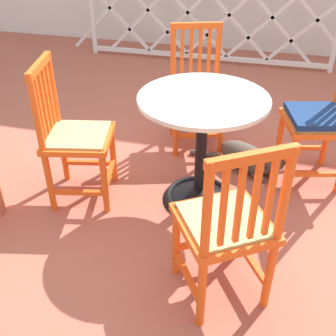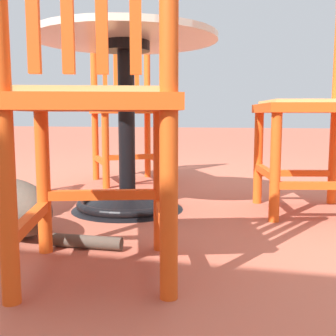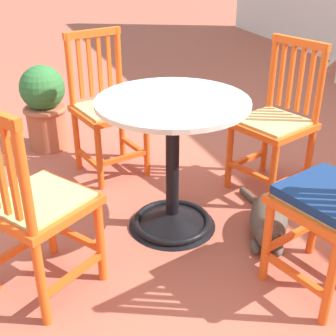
# 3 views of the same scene
# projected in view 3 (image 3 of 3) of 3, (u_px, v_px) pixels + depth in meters

# --- Properties ---
(ground_plane) EXTENTS (24.00, 24.00, 0.00)m
(ground_plane) POSITION_uv_depth(u_px,v_px,m) (166.00, 222.00, 2.58)
(ground_plane) COLOR #AD5642
(cafe_table) EXTENTS (0.76, 0.76, 0.73)m
(cafe_table) POSITION_uv_depth(u_px,v_px,m) (172.00, 180.00, 2.42)
(cafe_table) COLOR black
(cafe_table) RESTS_ON ground_plane
(orange_chair_tucked_in) EXTENTS (0.49, 0.49, 0.91)m
(orange_chair_tucked_in) POSITION_uv_depth(u_px,v_px,m) (335.00, 203.00, 1.91)
(orange_chair_tucked_in) COLOR #EA5619
(orange_chair_tucked_in) RESTS_ON ground_plane
(orange_chair_near_fence) EXTENTS (0.50, 0.50, 0.91)m
(orange_chair_near_fence) POSITION_uv_depth(u_px,v_px,m) (276.00, 123.00, 2.73)
(orange_chair_near_fence) COLOR #EA5619
(orange_chair_near_fence) RESTS_ON ground_plane
(orange_chair_facing_out) EXTENTS (0.47, 0.47, 0.91)m
(orange_chair_facing_out) POSITION_uv_depth(u_px,v_px,m) (107.00, 110.00, 2.94)
(orange_chair_facing_out) COLOR #EA5619
(orange_chair_facing_out) RESTS_ON ground_plane
(orange_chair_at_corner) EXTENTS (0.55, 0.55, 0.91)m
(orange_chair_at_corner) POSITION_uv_depth(u_px,v_px,m) (34.00, 207.00, 1.91)
(orange_chair_at_corner) COLOR #EA5619
(orange_chair_at_corner) RESTS_ON ground_plane
(tabby_cat) EXTENTS (0.70, 0.41, 0.23)m
(tabby_cat) POSITION_uv_depth(u_px,v_px,m) (268.00, 222.00, 2.41)
(tabby_cat) COLOR #4C4238
(tabby_cat) RESTS_ON ground_plane
(terracotta_planter) EXTENTS (0.32, 0.32, 0.62)m
(terracotta_planter) POSITION_uv_depth(u_px,v_px,m) (44.00, 106.00, 3.32)
(terracotta_planter) COLOR #B25B3D
(terracotta_planter) RESTS_ON ground_plane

